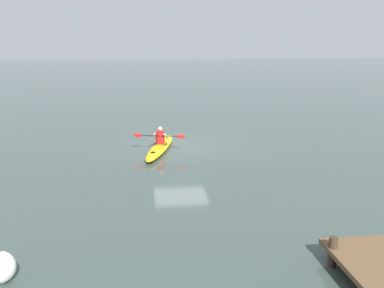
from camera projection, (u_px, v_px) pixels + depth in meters
name	position (u px, v px, depth m)	size (l,w,h in m)	color
ground_plane	(180.00, 146.00, 20.91)	(160.00, 160.00, 0.00)	#384742
kayak	(160.00, 147.00, 19.97)	(1.88, 4.83, 0.32)	#EAB214
kayaker	(160.00, 137.00, 19.90)	(2.26, 0.70, 0.77)	red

